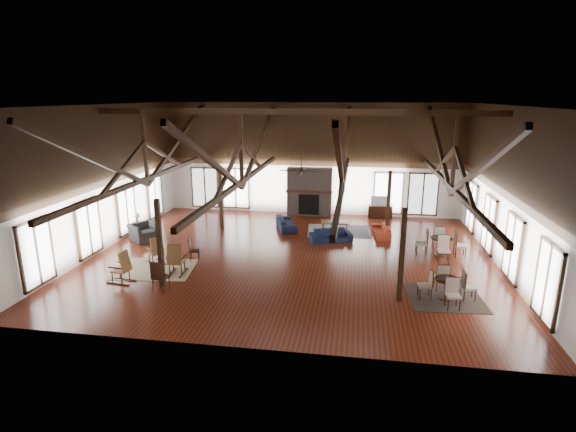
% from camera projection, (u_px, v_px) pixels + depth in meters
% --- Properties ---
extents(floor, '(16.00, 16.00, 0.00)m').
position_uv_depth(floor, '(292.00, 256.00, 18.34)').
color(floor, '#5A2413').
rests_on(floor, ground).
extents(ceiling, '(16.00, 14.00, 0.02)m').
position_uv_depth(ceiling, '(292.00, 105.00, 16.77)').
color(ceiling, black).
rests_on(ceiling, wall_back).
extents(wall_back, '(16.00, 0.02, 6.00)m').
position_uv_depth(wall_back, '(311.00, 160.00, 24.23)').
color(wall_back, white).
rests_on(wall_back, floor).
extents(wall_front, '(16.00, 0.02, 6.00)m').
position_uv_depth(wall_front, '(250.00, 239.00, 10.88)').
color(wall_front, white).
rests_on(wall_front, floor).
extents(wall_left, '(0.02, 14.00, 6.00)m').
position_uv_depth(wall_left, '(103.00, 178.00, 18.74)').
color(wall_left, white).
rests_on(wall_left, floor).
extents(wall_right, '(0.02, 14.00, 6.00)m').
position_uv_depth(wall_right, '(508.00, 191.00, 16.36)').
color(wall_right, white).
rests_on(wall_right, floor).
extents(roof_truss, '(15.60, 14.07, 3.14)m').
position_uv_depth(roof_truss, '(292.00, 158.00, 17.28)').
color(roof_truss, '#321F0E').
rests_on(roof_truss, wall_back).
extents(post_grid, '(8.16, 7.16, 3.05)m').
position_uv_depth(post_grid, '(292.00, 220.00, 17.94)').
color(post_grid, '#321F0E').
rests_on(post_grid, floor).
extents(fireplace, '(2.50, 0.69, 2.60)m').
position_uv_depth(fireplace, '(310.00, 192.00, 24.36)').
color(fireplace, '#66574E').
rests_on(fireplace, floor).
extents(ceiling_fan, '(1.60, 1.60, 0.75)m').
position_uv_depth(ceiling_fan, '(301.00, 170.00, 16.33)').
color(ceiling_fan, black).
rests_on(ceiling_fan, roof_truss).
extents(sofa_navy_front, '(2.00, 1.30, 0.54)m').
position_uv_depth(sofa_navy_front, '(331.00, 236.00, 20.12)').
color(sofa_navy_front, black).
rests_on(sofa_navy_front, floor).
extents(sofa_navy_left, '(2.07, 1.34, 0.56)m').
position_uv_depth(sofa_navy_left, '(286.00, 223.00, 22.06)').
color(sofa_navy_left, '#141C37').
rests_on(sofa_navy_left, floor).
extents(sofa_orange, '(1.78, 0.84, 0.50)m').
position_uv_depth(sofa_orange, '(381.00, 231.00, 20.94)').
color(sofa_orange, '#B33922').
rests_on(sofa_orange, floor).
extents(coffee_table, '(1.37, 0.77, 0.50)m').
position_uv_depth(coffee_table, '(335.00, 223.00, 21.52)').
color(coffee_table, brown).
rests_on(coffee_table, floor).
extents(vase, '(0.20, 0.20, 0.19)m').
position_uv_depth(vase, '(336.00, 220.00, 21.42)').
color(vase, '#B2B2B2').
rests_on(vase, coffee_table).
extents(armchair, '(1.54, 1.57, 0.77)m').
position_uv_depth(armchair, '(144.00, 232.00, 20.27)').
color(armchair, '#2A2A2C').
rests_on(armchair, floor).
extents(side_table_lamp, '(0.44, 0.44, 1.12)m').
position_uv_depth(side_table_lamp, '(138.00, 226.00, 21.11)').
color(side_table_lamp, black).
rests_on(side_table_lamp, floor).
extents(rocking_chair_a, '(0.94, 0.92, 1.11)m').
position_uv_depth(rocking_chair_a, '(156.00, 251.00, 17.36)').
color(rocking_chair_a, olive).
rests_on(rocking_chair_a, floor).
extents(rocking_chair_b, '(0.56, 0.96, 1.20)m').
position_uv_depth(rocking_chair_b, '(176.00, 260.00, 16.32)').
color(rocking_chair_b, olive).
rests_on(rocking_chair_b, floor).
extents(rocking_chair_c, '(0.95, 0.59, 1.16)m').
position_uv_depth(rocking_chair_c, '(123.00, 268.00, 15.63)').
color(rocking_chair_c, olive).
rests_on(rocking_chair_c, floor).
extents(side_chair_a, '(0.47, 0.47, 0.92)m').
position_uv_depth(side_chair_a, '(192.00, 248.00, 17.74)').
color(side_chair_a, black).
rests_on(side_chair_a, floor).
extents(side_chair_b, '(0.53, 0.53, 1.09)m').
position_uv_depth(side_chair_b, '(159.00, 274.00, 14.84)').
color(side_chair_b, black).
rests_on(side_chair_b, floor).
extents(cafe_table_near, '(1.86, 1.86, 0.96)m').
position_uv_depth(cafe_table_near, '(447.00, 285.00, 14.39)').
color(cafe_table_near, black).
rests_on(cafe_table_near, floor).
extents(cafe_table_far, '(2.01, 2.01, 1.05)m').
position_uv_depth(cafe_table_far, '(441.00, 243.00, 18.30)').
color(cafe_table_far, black).
rests_on(cafe_table_far, floor).
extents(cup_near, '(0.13, 0.13, 0.09)m').
position_uv_depth(cup_near, '(448.00, 278.00, 14.28)').
color(cup_near, '#B2B2B2').
rests_on(cup_near, cafe_table_near).
extents(cup_far, '(0.13, 0.13, 0.09)m').
position_uv_depth(cup_far, '(440.00, 236.00, 18.33)').
color(cup_far, '#B2B2B2').
rests_on(cup_far, cafe_table_far).
extents(tv_console, '(1.26, 0.47, 0.63)m').
position_uv_depth(tv_console, '(380.00, 211.00, 24.12)').
color(tv_console, black).
rests_on(tv_console, floor).
extents(television, '(0.97, 0.19, 0.55)m').
position_uv_depth(television, '(380.00, 201.00, 23.97)').
color(television, '#B2B2B2').
rests_on(television, tv_console).
extents(rug_tan, '(3.06, 2.54, 0.01)m').
position_uv_depth(rug_tan, '(155.00, 269.00, 16.95)').
color(rug_tan, tan).
rests_on(rug_tan, floor).
extents(rug_navy, '(3.09, 2.42, 0.01)m').
position_uv_depth(rug_navy, '(338.00, 231.00, 21.74)').
color(rug_navy, '#161D40').
rests_on(rug_navy, floor).
extents(rug_dark, '(2.48, 2.28, 0.01)m').
position_uv_depth(rug_dark, '(445.00, 298.00, 14.57)').
color(rug_dark, black).
rests_on(rug_dark, floor).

